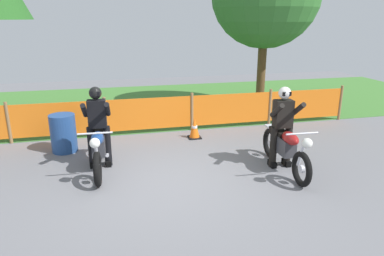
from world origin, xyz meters
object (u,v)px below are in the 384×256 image
(motorcycle_trailing, at_px, (285,148))
(motorcycle_lead, at_px, (99,148))
(traffic_cone, at_px, (194,128))
(rider_trailing, at_px, (282,122))
(rider_lead, at_px, (98,122))
(spare_drum, at_px, (63,133))

(motorcycle_trailing, bearing_deg, motorcycle_lead, -100.97)
(motorcycle_trailing, distance_m, traffic_cone, 2.74)
(rider_trailing, distance_m, traffic_cone, 2.63)
(rider_lead, bearing_deg, motorcycle_lead, 0.51)
(motorcycle_lead, height_order, traffic_cone, motorcycle_lead)
(rider_lead, bearing_deg, traffic_cone, 121.16)
(motorcycle_trailing, relative_size, spare_drum, 2.41)
(rider_trailing, relative_size, traffic_cone, 3.19)
(motorcycle_trailing, relative_size, rider_trailing, 1.25)
(traffic_cone, bearing_deg, rider_lead, -151.13)
(motorcycle_lead, relative_size, rider_lead, 1.26)
(motorcycle_trailing, height_order, traffic_cone, motorcycle_trailing)
(motorcycle_lead, xyz_separation_m, rider_lead, (0.01, 0.23, 0.46))
(rider_trailing, distance_m, spare_drum, 4.91)
(rider_trailing, bearing_deg, motorcycle_lead, -97.50)
(motorcycle_trailing, height_order, rider_trailing, rider_trailing)
(motorcycle_lead, xyz_separation_m, motorcycle_trailing, (3.66, -0.88, -0.00))
(motorcycle_lead, distance_m, spare_drum, 1.54)
(rider_trailing, relative_size, spare_drum, 1.92)
(motorcycle_lead, height_order, rider_lead, rider_lead)
(rider_lead, height_order, spare_drum, rider_lead)
(traffic_cone, xyz_separation_m, spare_drum, (-3.18, -0.22, 0.18))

